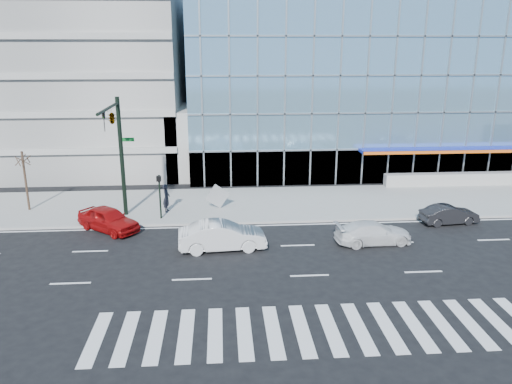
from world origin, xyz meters
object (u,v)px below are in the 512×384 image
Objects in this scene: dark_sedan at (449,215)px; pedestrian at (166,198)px; traffic_signal at (115,131)px; white_sedan at (222,236)px; tilted_panel at (218,196)px; white_suv at (373,233)px; ped_signal_post at (160,190)px; street_tree_near at (23,160)px; red_sedan at (108,219)px.

dark_sedan is 1.91× the size of pedestrian.
traffic_signal is 9.73m from white_sedan.
white_suv is at bearing -46.56° from tilted_panel.
ped_signal_post is at bearing 77.83° from dark_sedan.
tilted_panel is at bearing -2.33° from white_sedan.
tilted_panel reaches higher than dark_sedan.
street_tree_near is at bearing 89.16° from pedestrian.
traffic_signal is at bearing 49.33° from white_sedan.
white_suv is 6.69m from dark_sedan.
ped_signal_post is 0.66× the size of white_suv.
dark_sedan is 19.07m from pedestrian.
red_sedan is at bearing -116.24° from traffic_signal.
traffic_signal is at bearing 79.50° from dark_sedan.
white_sedan is 15.29m from dark_sedan.
red_sedan is (-7.18, 3.56, -0.06)m from white_sedan.
traffic_signal reaches higher than pedestrian.
street_tree_near is 0.95× the size of red_sedan.
pedestrian reaches higher than dark_sedan.
tilted_panel is at bearing 19.73° from traffic_signal.
ped_signal_post is 19.17m from dark_sedan.
traffic_signal is 4.04× the size of pedestrian.
ped_signal_post is 6.71m from white_sedan.
white_sedan is 3.85× the size of tilted_panel.
street_tree_near reaches higher than pedestrian.
white_sedan is at bearing -144.48° from pedestrian.
traffic_signal reaches higher than street_tree_near.
dark_sedan is (6.00, 2.96, -0.04)m from white_suv.
traffic_signal reaches higher than tilted_panel.
white_suv is (22.51, -7.46, -3.12)m from street_tree_near.
pedestrian is at bearing 25.40° from white_sedan.
pedestrian reaches higher than white_sedan.
traffic_signal is 1.89× the size of street_tree_near.
traffic_signal reaches higher than white_suv.
traffic_signal is 6.15× the size of tilted_panel.
tilted_panel is at bearing -77.41° from pedestrian.
pedestrian is (-18.75, 3.40, 0.52)m from dark_sedan.
street_tree_near reaches higher than white_suv.
ped_signal_post is at bearing 8.52° from traffic_signal.
ped_signal_post is 2.31× the size of tilted_panel.
traffic_signal is 2.12× the size of dark_sedan.
red_sedan is 2.26× the size of pedestrian.
ped_signal_post is 9.97m from street_tree_near.
dark_sedan is at bearing -68.13° from white_suv.
traffic_signal is 6.02m from pedestrian.
dark_sedan is 2.91× the size of tilted_panel.
street_tree_near is 13.60m from tilted_panel.
red_sedan is (-22.12, 0.33, 0.14)m from dark_sedan.
dark_sedan is at bearing -24.30° from tilted_panel.
white_sedan reaches higher than white_suv.
white_suv is 8.95m from white_sedan.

